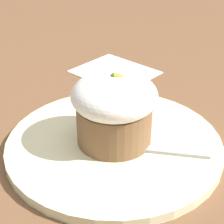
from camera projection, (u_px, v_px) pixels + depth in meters
ground_plane at (114, 148)px, 0.46m from camera, size 4.00×4.00×0.00m
dessert_plate at (114, 144)px, 0.45m from camera, size 0.26×0.26×0.01m
carrot_cake at (112, 108)px, 0.43m from camera, size 0.10×0.10×0.09m
spoon at (139, 147)px, 0.43m from camera, size 0.12×0.03×0.01m
paper_napkin at (115, 72)px, 0.65m from camera, size 0.17×0.16×0.00m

